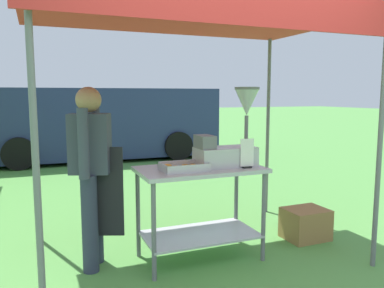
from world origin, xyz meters
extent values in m
plane|color=#519342|center=(0.00, 6.00, 0.00)|extent=(70.00, 70.00, 0.00)
cylinder|color=slate|center=(-1.38, 0.43, 1.12)|extent=(0.04, 0.04, 2.24)
cylinder|color=slate|center=(1.41, 0.43, 1.12)|extent=(0.04, 0.04, 2.24)
cylinder|color=slate|center=(-1.38, 2.19, 1.12)|extent=(0.04, 0.04, 2.24)
cylinder|color=slate|center=(1.41, 2.19, 1.12)|extent=(0.04, 0.04, 2.24)
cube|color=red|center=(0.01, 1.31, 2.26)|extent=(2.99, 1.97, 0.05)
cube|color=red|center=(0.01, 0.34, 2.13)|extent=(2.99, 0.02, 0.24)
cube|color=#B7B7BC|center=(0.01, 1.16, 0.86)|extent=(1.15, 0.63, 0.04)
cube|color=#B7B7BC|center=(0.01, 1.16, 0.24)|extent=(1.06, 0.58, 0.02)
cylinder|color=slate|center=(-0.52, 0.89, 0.42)|extent=(0.04, 0.04, 0.84)
cylinder|color=slate|center=(0.54, 0.89, 0.42)|extent=(0.04, 0.04, 0.84)
cylinder|color=slate|center=(-0.52, 1.42, 0.42)|extent=(0.04, 0.04, 0.84)
cylinder|color=slate|center=(0.54, 1.42, 0.42)|extent=(0.04, 0.04, 0.84)
cube|color=#B7B7BC|center=(-0.17, 1.09, 0.88)|extent=(0.40, 0.27, 0.01)
cube|color=#B7B7BC|center=(-0.17, 0.96, 0.92)|extent=(0.40, 0.01, 0.06)
cube|color=#B7B7BC|center=(-0.17, 1.21, 0.92)|extent=(0.40, 0.01, 0.06)
cube|color=#B7B7BC|center=(-0.37, 1.09, 0.92)|extent=(0.01, 0.27, 0.06)
cube|color=#B7B7BC|center=(0.02, 1.09, 0.92)|extent=(0.01, 0.27, 0.06)
torus|color=gold|center=(-0.26, 1.04, 0.90)|extent=(0.08, 0.08, 0.02)
torus|color=gold|center=(-0.08, 1.08, 0.90)|extent=(0.10, 0.10, 0.02)
torus|color=gold|center=(-0.23, 1.13, 0.90)|extent=(0.08, 0.08, 0.02)
torus|color=gold|center=(-0.16, 1.11, 0.90)|extent=(0.08, 0.08, 0.02)
torus|color=gold|center=(-0.33, 1.10, 0.90)|extent=(0.08, 0.08, 0.02)
torus|color=gold|center=(-0.19, 1.03, 0.90)|extent=(0.10, 0.10, 0.02)
torus|color=gold|center=(-0.05, 1.00, 0.90)|extent=(0.09, 0.09, 0.02)
torus|color=gold|center=(-0.06, 1.17, 0.90)|extent=(0.10, 0.10, 0.02)
torus|color=gold|center=(-0.13, 1.17, 0.90)|extent=(0.09, 0.09, 0.02)
torus|color=gold|center=(-0.33, 1.17, 0.90)|extent=(0.09, 0.09, 0.02)
torus|color=gold|center=(-0.31, 1.14, 0.92)|extent=(0.10, 0.10, 0.02)
torus|color=gold|center=(-0.13, 1.03, 0.90)|extent=(0.09, 0.09, 0.02)
torus|color=gold|center=(-0.09, 1.04, 0.92)|extent=(0.08, 0.08, 0.02)
cube|color=#B7B7BC|center=(0.26, 1.14, 0.96)|extent=(0.56, 0.28, 0.18)
cube|color=slate|center=(0.05, 1.14, 1.11)|extent=(0.14, 0.22, 0.12)
cylinder|color=slate|center=(0.48, 1.14, 1.20)|extent=(0.04, 0.04, 0.29)
cone|color=#B7B7BC|center=(0.48, 1.14, 1.47)|extent=(0.22, 0.22, 0.24)
cylinder|color=slate|center=(0.48, 1.14, 1.60)|extent=(0.23, 0.23, 0.02)
cube|color=black|center=(0.40, 0.98, 0.88)|extent=(0.08, 0.05, 0.02)
cube|color=white|center=(0.40, 0.98, 1.02)|extent=(0.13, 0.02, 0.25)
cylinder|color=#2D3347|center=(-0.91, 1.45, 0.43)|extent=(0.14, 0.14, 0.86)
cylinder|color=#2D3347|center=(-0.98, 1.26, 0.43)|extent=(0.14, 0.14, 0.86)
cube|color=#383D4C|center=(-0.95, 1.36, 1.12)|extent=(0.40, 0.33, 0.52)
cube|color=black|center=(-0.83, 1.32, 0.69)|extent=(0.31, 0.13, 0.80)
cylinder|color=#383D4C|center=(-0.87, 1.56, 1.15)|extent=(0.12, 0.12, 0.58)
cylinder|color=#383D4C|center=(-1.02, 1.15, 1.15)|extent=(0.12, 0.12, 0.58)
sphere|color=#A87A56|center=(-0.95, 1.36, 1.50)|extent=(0.22, 0.22, 0.22)
cube|color=olive|center=(1.26, 1.20, 0.16)|extent=(0.45, 0.37, 0.33)
cube|color=navy|center=(0.01, 7.47, 0.89)|extent=(5.63, 2.03, 1.60)
cube|color=#1E2833|center=(2.19, 7.42, 1.29)|extent=(0.14, 1.62, 0.70)
cylinder|color=black|center=(1.77, 8.36, 0.34)|extent=(0.69, 0.26, 0.68)
cylinder|color=black|center=(1.72, 6.50, 0.34)|extent=(0.69, 0.26, 0.68)
cylinder|color=black|center=(-1.70, 8.44, 0.34)|extent=(0.69, 0.26, 0.68)
cylinder|color=black|center=(-1.74, 6.58, 0.34)|extent=(0.69, 0.26, 0.68)
camera|label=1|loc=(-1.37, -2.06, 1.54)|focal=36.12mm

